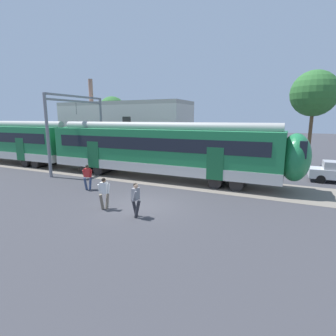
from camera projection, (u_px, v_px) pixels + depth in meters
The scene contains 10 objects.
ground_plane at pixel (142, 206), 14.06m from camera, with size 160.00×160.00×0.00m, color #38383D.
track_bed at pixel (55, 167), 25.03m from camera, with size 80.00×4.40×0.01m, color slate.
commuter_train at pixel (73, 145), 23.56m from camera, with size 38.05×3.07×4.73m.
pedestrian_red at pixel (88, 175), 16.97m from camera, with size 0.54×0.69×1.67m.
pedestrian_white at pixel (104, 191), 13.33m from camera, with size 0.54×0.69×1.67m.
pedestrian_grey at pixel (136, 197), 12.26m from camera, with size 0.63×0.55×1.67m.
catenary_gantry at pixel (77, 122), 22.91m from camera, with size 0.24×6.64×6.53m.
background_building at pixel (124, 130), 30.45m from camera, with size 15.39×5.00×9.20m.
street_tree_right at pixel (314, 94), 24.49m from camera, with size 4.24×4.24×9.01m.
street_tree_left at pixel (112, 111), 31.67m from camera, with size 3.29×3.29×7.18m.
Camera 1 is at (6.98, -11.56, 4.63)m, focal length 28.00 mm.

